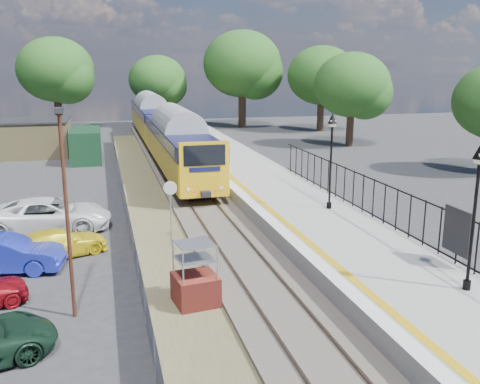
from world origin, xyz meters
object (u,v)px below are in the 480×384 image
object	(u,v)px
speed_sign	(171,202)
car_white	(49,215)
victorian_lamp_north	(332,139)
brick_plinth	(195,275)
carpark_lamp	(66,201)
train	(161,126)
car_blue	(5,254)
car_yellow	(59,243)
victorian_lamp_south	(478,182)

from	to	relation	value
speed_sign	car_white	world-z (taller)	speed_sign
victorian_lamp_north	speed_sign	size ratio (longest dim) A/B	1.59
brick_plinth	carpark_lamp	bearing A→B (deg)	178.09
victorian_lamp_north	brick_plinth	distance (m)	11.03
train	car_white	world-z (taller)	train
victorian_lamp_north	car_blue	bearing A→B (deg)	-170.31
car_blue	car_yellow	world-z (taller)	car_blue
victorian_lamp_north	car_yellow	size ratio (longest dim) A/B	1.16
train	car_yellow	world-z (taller)	train
train	speed_sign	xyz separation A→B (m)	(-2.50, -25.77, -0.37)
carpark_lamp	car_yellow	distance (m)	6.62
brick_plinth	victorian_lamp_north	bearing A→B (deg)	42.25
car_yellow	car_white	bearing A→B (deg)	-13.46
carpark_lamp	car_white	distance (m)	10.05
car_yellow	car_white	xyz separation A→B (m)	(-0.66, 3.73, 0.21)
victorian_lamp_south	train	distance (m)	35.21
speed_sign	victorian_lamp_south	bearing A→B (deg)	-30.56
victorian_lamp_south	train	size ratio (longest dim) A/B	0.11
victorian_lamp_north	car_yellow	xyz separation A→B (m)	(-12.44, -1.20, -3.72)
car_yellow	car_white	distance (m)	3.80
car_blue	brick_plinth	bearing A→B (deg)	-116.73
victorian_lamp_north	train	size ratio (longest dim) A/B	0.11
speed_sign	train	bearing A→B (deg)	102.12
brick_plinth	car_blue	xyz separation A→B (m)	(-6.50, 4.64, -0.33)
speed_sign	car_white	size ratio (longest dim) A/B	0.51
car_yellow	car_white	world-z (taller)	car_white
brick_plinth	car_yellow	xyz separation A→B (m)	(-4.64, 5.89, -0.46)
car_white	train	bearing A→B (deg)	-15.51
brick_plinth	carpark_lamp	size ratio (longest dim) A/B	0.33
brick_plinth	carpark_lamp	distance (m)	4.67
victorian_lamp_north	brick_plinth	xyz separation A→B (m)	(-7.80, -7.09, -3.26)
car_yellow	train	bearing A→B (deg)	-38.86
carpark_lamp	car_white	bearing A→B (deg)	98.87
victorian_lamp_south	victorian_lamp_north	distance (m)	10.00
car_yellow	speed_sign	bearing A→B (deg)	-111.61
victorian_lamp_south	car_blue	distance (m)	16.74
victorian_lamp_north	carpark_lamp	size ratio (longest dim) A/B	0.71
victorian_lamp_south	brick_plinth	xyz separation A→B (m)	(-8.00, 2.91, -3.26)
car_blue	train	bearing A→B (deg)	-9.49
brick_plinth	car_white	world-z (taller)	brick_plinth
carpark_lamp	car_yellow	xyz separation A→B (m)	(-0.82, 5.76, -3.16)
victorian_lamp_south	victorian_lamp_north	xyz separation A→B (m)	(-0.20, 10.00, 0.00)
victorian_lamp_north	train	xyz separation A→B (m)	(-5.30, 24.72, -1.96)
car_blue	victorian_lamp_north	bearing A→B (deg)	-71.48
brick_plinth	car_blue	world-z (taller)	brick_plinth
victorian_lamp_north	train	bearing A→B (deg)	102.10
speed_sign	car_blue	size ratio (longest dim) A/B	0.67
car_yellow	victorian_lamp_south	bearing A→B (deg)	-148.31
victorian_lamp_south	brick_plinth	size ratio (longest dim) A/B	2.12
victorian_lamp_north	speed_sign	bearing A→B (deg)	-172.35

